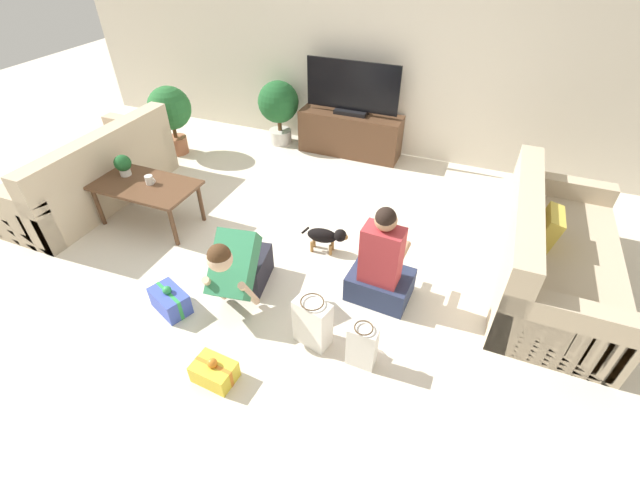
{
  "coord_description": "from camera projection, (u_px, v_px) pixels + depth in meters",
  "views": [
    {
      "loc": [
        1.6,
        -2.77,
        2.69
      ],
      "look_at": [
        0.52,
        -0.13,
        0.45
      ],
      "focal_mm": 24.0,
      "sensor_mm": 36.0,
      "label": 1
    }
  ],
  "objects": [
    {
      "name": "gift_bag_b",
      "position": [
        312.0,
        323.0,
        3.22
      ],
      "size": [
        0.3,
        0.21,
        0.44
      ],
      "rotation": [
        0.0,
        0.0,
        -0.24
      ],
      "color": "white",
      "rests_on": "ground_plane"
    },
    {
      "name": "person_sitting",
      "position": [
        381.0,
        268.0,
        3.52
      ],
      "size": [
        0.54,
        0.5,
        0.94
      ],
      "rotation": [
        0.0,
        0.0,
        3.08
      ],
      "color": "#283351",
      "rests_on": "ground_plane"
    },
    {
      "name": "gift_box_b",
      "position": [
        214.0,
        371.0,
        3.03
      ],
      "size": [
        0.31,
        0.23,
        0.22
      ],
      "rotation": [
        0.0,
        0.0,
        -0.07
      ],
      "color": "yellow",
      "rests_on": "ground_plane"
    },
    {
      "name": "person_kneeling",
      "position": [
        239.0,
        267.0,
        3.51
      ],
      "size": [
        0.45,
        0.83,
        0.8
      ],
      "rotation": [
        0.0,
        0.0,
        0.18
      ],
      "color": "#23232D",
      "rests_on": "ground_plane"
    },
    {
      "name": "potted_plant_back_left",
      "position": [
        279.0,
        105.0,
        5.82
      ],
      "size": [
        0.55,
        0.55,
        0.86
      ],
      "color": "beige",
      "rests_on": "ground_plane"
    },
    {
      "name": "ground_plane",
      "position": [
        275.0,
        256.0,
        4.15
      ],
      "size": [
        16.0,
        16.0,
        0.0
      ],
      "primitive_type": "plane",
      "color": "beige"
    },
    {
      "name": "gift_bag_a",
      "position": [
        362.0,
        346.0,
        3.07
      ],
      "size": [
        0.21,
        0.14,
        0.39
      ],
      "rotation": [
        0.0,
        0.0,
        -0.02
      ],
      "color": "white",
      "rests_on": "ground_plane"
    },
    {
      "name": "tv",
      "position": [
        352.0,
        91.0,
        5.36
      ],
      "size": [
        1.21,
        0.2,
        0.66
      ],
      "color": "black",
      "rests_on": "tv_console"
    },
    {
      "name": "tv_console",
      "position": [
        350.0,
        134.0,
        5.71
      ],
      "size": [
        1.35,
        0.4,
        0.56
      ],
      "color": "brown",
      "rests_on": "ground_plane"
    },
    {
      "name": "coffee_table",
      "position": [
        145.0,
        188.0,
        4.35
      ],
      "size": [
        1.07,
        0.58,
        0.47
      ],
      "color": "brown",
      "rests_on": "ground_plane"
    },
    {
      "name": "sofa_right",
      "position": [
        550.0,
        257.0,
        3.7
      ],
      "size": [
        0.92,
        1.96,
        0.84
      ],
      "rotation": [
        0.0,
        0.0,
        1.57
      ],
      "color": "#C6B293",
      "rests_on": "ground_plane"
    },
    {
      "name": "tabletop_plant",
      "position": [
        123.0,
        164.0,
        4.38
      ],
      "size": [
        0.17,
        0.17,
        0.22
      ],
      "color": "beige",
      "rests_on": "coffee_table"
    },
    {
      "name": "sofa_left",
      "position": [
        90.0,
        176.0,
        4.8
      ],
      "size": [
        0.92,
        1.96,
        0.84
      ],
      "rotation": [
        0.0,
        0.0,
        -1.57
      ],
      "color": "#C6B293",
      "rests_on": "ground_plane"
    },
    {
      "name": "gift_box_a",
      "position": [
        170.0,
        301.0,
        3.55
      ],
      "size": [
        0.39,
        0.32,
        0.26
      ],
      "rotation": [
        0.0,
        0.0,
        -0.39
      ],
      "color": "#3D51BC",
      "rests_on": "ground_plane"
    },
    {
      "name": "mug",
      "position": [
        149.0,
        180.0,
        4.29
      ],
      "size": [
        0.12,
        0.08,
        0.09
      ],
      "color": "silver",
      "rests_on": "coffee_table"
    },
    {
      "name": "wall_back",
      "position": [
        365.0,
        48.0,
        5.26
      ],
      "size": [
        8.4,
        0.06,
        2.6
      ],
      "color": "beige",
      "rests_on": "ground_plane"
    },
    {
      "name": "potted_plant_corner_left",
      "position": [
        170.0,
        112.0,
        5.54
      ],
      "size": [
        0.55,
        0.55,
        0.9
      ],
      "color": "#A36042",
      "rests_on": "ground_plane"
    },
    {
      "name": "dog",
      "position": [
        327.0,
        236.0,
        4.1
      ],
      "size": [
        0.46,
        0.16,
        0.28
      ],
      "rotation": [
        0.0,
        0.0,
        1.69
      ],
      "color": "black",
      "rests_on": "ground_plane"
    }
  ]
}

